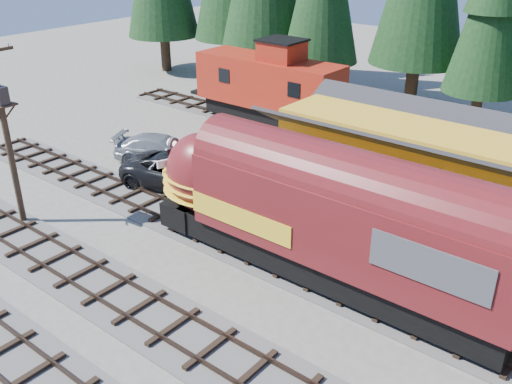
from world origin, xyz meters
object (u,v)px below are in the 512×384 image
Objects in this scene: utility_pole at (5,123)px; depot at (402,163)px; locomotive at (311,218)px; pickup_truck_a at (181,172)px; pickup_truck_b at (161,150)px; caboose at (269,86)px.

depot is at bearing 35.90° from utility_pole.
depot is at bearing 83.87° from locomotive.
pickup_truck_a is at bearing 63.63° from utility_pole.
locomotive is 1.87× the size of utility_pole.
depot is 6.55m from locomotive.
caboose is at bearing -29.87° from pickup_truck_b.
caboose reaches higher than depot.
pickup_truck_a is at bearing -76.12° from caboose.
locomotive is 2.52× the size of pickup_truck_a.
utility_pole reaches higher than pickup_truck_b.
depot is 15.49m from caboose.
pickup_truck_b is (-14.21, -2.13, -2.14)m from depot.
utility_pole is 9.11m from pickup_truck_a.
utility_pole is at bearing 155.90° from pickup_truck_b.
caboose is 11.89m from pickup_truck_a.
pickup_truck_b is at bearing -171.46° from depot.
utility_pole is 10.17m from pickup_truck_b.
locomotive is 10.50m from pickup_truck_a.
depot reaches higher than pickup_truck_a.
depot is 1.18× the size of caboose.
caboose is 1.67× the size of pickup_truck_a.
pickup_truck_b is (-0.30, 9.27, -4.16)m from utility_pole.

